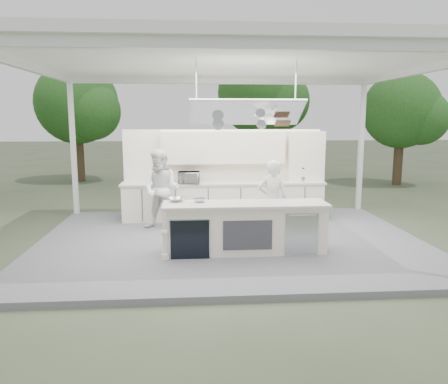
{
  "coord_description": "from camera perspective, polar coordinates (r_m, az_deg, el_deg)",
  "views": [
    {
      "loc": [
        -0.82,
        -8.9,
        2.63
      ],
      "look_at": [
        -0.1,
        0.4,
        1.07
      ],
      "focal_mm": 35.0,
      "sensor_mm": 36.0,
      "label": 1
    }
  ],
  "objects": [
    {
      "name": "tree_cluster",
      "position": [
        18.7,
        -2.43,
        11.52
      ],
      "size": [
        19.55,
        9.4,
        5.85
      ],
      "color": "#473923",
      "rests_on": "ground"
    },
    {
      "name": "demo_island",
      "position": [
        8.3,
        2.65,
        -4.67
      ],
      "size": [
        3.1,
        0.79,
        0.95
      ],
      "color": "white",
      "rests_on": "stage_deck"
    },
    {
      "name": "ground",
      "position": [
        9.32,
        0.83,
        -6.88
      ],
      "size": [
        90.0,
        90.0,
        0.0
      ],
      "primitive_type": "plane",
      "color": "#4E573C",
      "rests_on": "ground"
    },
    {
      "name": "bowl_small",
      "position": [
        8.3,
        -3.18,
        -1.07
      ],
      "size": [
        0.26,
        0.26,
        0.07
      ],
      "primitive_type": "imported",
      "rotation": [
        0.0,
        0.0,
        0.13
      ],
      "color": "silver",
      "rests_on": "demo_island"
    },
    {
      "name": "bowl_large",
      "position": [
        8.39,
        -6.24,
        -1.0
      ],
      "size": [
        0.37,
        0.37,
        0.07
      ],
      "primitive_type": "imported",
      "rotation": [
        0.0,
        0.0,
        0.32
      ],
      "color": "silver",
      "rests_on": "demo_island"
    },
    {
      "name": "head_chef",
      "position": [
        9.13,
        6.34,
        -1.07
      ],
      "size": [
        0.67,
        0.5,
        1.68
      ],
      "primitive_type": "imported",
      "rotation": [
        0.0,
        0.0,
        2.97
      ],
      "color": "white",
      "rests_on": "stage_deck"
    },
    {
      "name": "toaster_oven",
      "position": [
        10.69,
        -4.61,
        1.88
      ],
      "size": [
        0.55,
        0.39,
        0.29
      ],
      "primitive_type": "imported",
      "rotation": [
        0.0,
        0.0,
        -0.06
      ],
      "color": "silver",
      "rests_on": "back_counter"
    },
    {
      "name": "stage_deck",
      "position": [
        9.3,
        0.83,
        -6.53
      ],
      "size": [
        8.0,
        6.0,
        0.12
      ],
      "primitive_type": "cube",
      "color": "slate",
      "rests_on": "ground"
    },
    {
      "name": "back_counter",
      "position": [
        11.02,
        -0.06,
        -1.11
      ],
      "size": [
        5.08,
        0.72,
        0.95
      ],
      "color": "white",
      "rests_on": "stage_deck"
    },
    {
      "name": "sous_chef",
      "position": [
        10.04,
        -8.17,
        0.3
      ],
      "size": [
        1.08,
        0.96,
        1.84
      ],
      "primitive_type": "imported",
      "rotation": [
        0.0,
        0.0,
        -0.35
      ],
      "color": "white",
      "rests_on": "stage_deck"
    },
    {
      "name": "tent",
      "position": [
        8.99,
        0.92,
        16.42
      ],
      "size": [
        8.2,
        6.2,
        3.86
      ],
      "color": "white",
      "rests_on": "ground"
    },
    {
      "name": "back_wall_unit",
      "position": [
        11.14,
        2.14,
        4.07
      ],
      "size": [
        5.05,
        0.48,
        2.25
      ],
      "color": "white",
      "rests_on": "stage_deck"
    }
  ]
}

